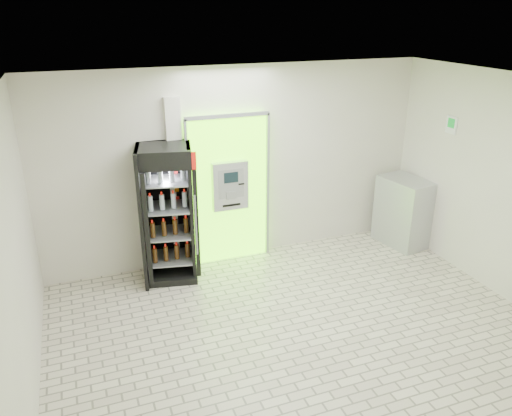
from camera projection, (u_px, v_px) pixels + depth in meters
ground at (306, 341)px, 6.03m from camera, size 6.00×6.00×0.00m
room_shell at (313, 199)px, 5.34m from camera, size 6.00×6.00×6.00m
atm_assembly at (228, 189)px, 7.62m from camera, size 1.30×0.24×2.33m
pillar at (177, 186)px, 7.35m from camera, size 0.22×0.11×2.60m
beverage_cooler at (167, 216)px, 7.16m from camera, size 0.87×0.83×2.00m
steel_cabinet at (404, 212)px, 8.35m from camera, size 0.72×0.94×1.14m
exit_sign at (452, 125)px, 7.42m from camera, size 0.02×0.22×0.26m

